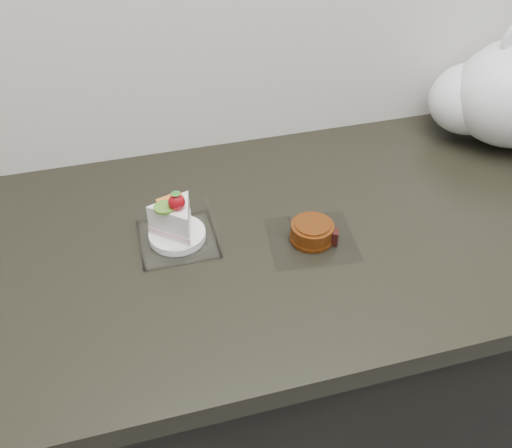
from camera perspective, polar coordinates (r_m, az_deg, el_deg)
counter at (r=1.37m, az=4.49°, el=-14.55°), size 2.04×0.64×0.90m
cake_tray at (r=0.99m, az=-7.97°, el=-0.31°), size 0.14×0.14×0.11m
mooncake_wrap at (r=1.00m, az=5.70°, el=-0.94°), size 0.17×0.16×0.04m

